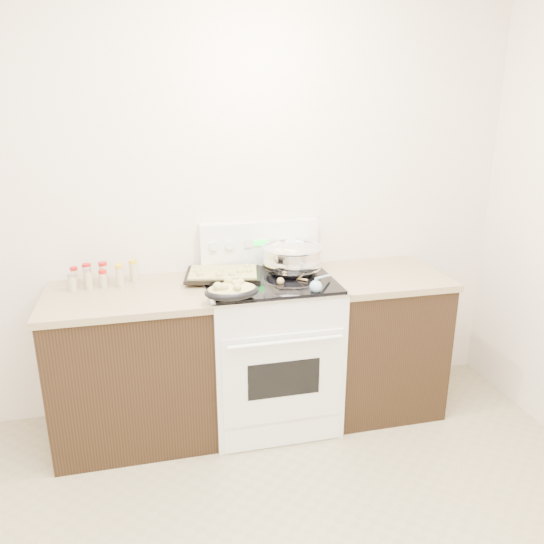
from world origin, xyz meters
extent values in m
cube|color=#F1E3D0|center=(0.00, 1.77, 1.35)|extent=(4.00, 0.05, 2.70)
cube|color=black|center=(-0.48, 1.43, 0.44)|extent=(0.90, 0.64, 0.88)
cube|color=brown|center=(-0.48, 1.43, 0.90)|extent=(0.93, 0.67, 0.04)
cube|color=black|center=(1.08, 1.43, 0.44)|extent=(0.70, 0.64, 0.88)
cube|color=brown|center=(1.08, 1.43, 0.90)|extent=(0.73, 0.67, 0.04)
cube|color=white|center=(0.35, 1.42, 0.46)|extent=(0.76, 0.66, 0.92)
cube|color=white|center=(0.35, 1.08, 0.45)|extent=(0.70, 0.01, 0.55)
cube|color=black|center=(0.35, 1.08, 0.46)|extent=(0.42, 0.01, 0.22)
cylinder|color=white|center=(0.35, 1.04, 0.70)|extent=(0.65, 0.02, 0.02)
cube|color=white|center=(0.35, 1.09, 0.08)|extent=(0.70, 0.01, 0.14)
cube|color=silver|center=(0.35, 1.42, 0.93)|extent=(0.78, 0.68, 0.01)
cube|color=black|center=(0.35, 1.42, 0.94)|extent=(0.74, 0.64, 0.01)
cube|color=white|center=(0.35, 1.72, 1.08)|extent=(0.76, 0.07, 0.28)
cylinder|color=white|center=(0.05, 1.67, 1.10)|extent=(0.06, 0.02, 0.06)
cylinder|color=white|center=(0.15, 1.67, 1.10)|extent=(0.06, 0.02, 0.06)
cylinder|color=white|center=(0.55, 1.67, 1.10)|extent=(0.06, 0.02, 0.06)
cylinder|color=white|center=(0.65, 1.67, 1.10)|extent=(0.06, 0.02, 0.06)
cube|color=#19E533|center=(0.35, 1.67, 1.10)|extent=(0.09, 0.00, 0.04)
cube|color=silver|center=(0.27, 1.67, 1.10)|extent=(0.05, 0.00, 0.05)
cube|color=silver|center=(0.43, 1.67, 1.10)|extent=(0.05, 0.00, 0.05)
ellipsoid|color=silver|center=(0.51, 1.50, 1.02)|extent=(0.42, 0.42, 0.22)
cylinder|color=silver|center=(0.51, 1.50, 0.95)|extent=(0.20, 0.20, 0.01)
torus|color=silver|center=(0.51, 1.50, 1.11)|extent=(0.37, 0.37, 0.02)
cylinder|color=silver|center=(0.51, 1.50, 1.04)|extent=(0.35, 0.35, 0.12)
cylinder|color=brown|center=(0.51, 1.50, 1.09)|extent=(0.33, 0.33, 0.00)
cube|color=#FBE6B9|center=(0.41, 1.46, 1.10)|extent=(0.03, 0.03, 0.02)
cube|color=#FBE6B9|center=(0.48, 1.41, 1.10)|extent=(0.04, 0.04, 0.03)
cube|color=#FBE6B9|center=(0.41, 1.42, 1.10)|extent=(0.03, 0.03, 0.02)
cube|color=#FBE6B9|center=(0.42, 1.60, 1.10)|extent=(0.03, 0.03, 0.02)
cube|color=#FBE6B9|center=(0.45, 1.43, 1.10)|extent=(0.05, 0.05, 0.03)
cube|color=#FBE6B9|center=(0.48, 1.37, 1.10)|extent=(0.04, 0.04, 0.03)
cube|color=#FBE6B9|center=(0.55, 1.59, 1.10)|extent=(0.03, 0.03, 0.02)
cube|color=#FBE6B9|center=(0.46, 1.53, 1.10)|extent=(0.04, 0.04, 0.02)
cube|color=#FBE6B9|center=(0.51, 1.43, 1.10)|extent=(0.03, 0.03, 0.03)
cube|color=#FBE6B9|center=(0.46, 1.40, 1.10)|extent=(0.04, 0.04, 0.03)
cube|color=#FBE6B9|center=(0.45, 1.63, 1.10)|extent=(0.03, 0.03, 0.02)
cube|color=#FBE6B9|center=(0.40, 1.44, 1.10)|extent=(0.05, 0.05, 0.03)
ellipsoid|color=black|center=(0.07, 1.14, 0.98)|extent=(0.32, 0.24, 0.08)
ellipsoid|color=tan|center=(0.07, 1.14, 1.00)|extent=(0.29, 0.21, 0.06)
sphere|color=tan|center=(-0.01, 1.11, 1.03)|extent=(0.04, 0.04, 0.04)
sphere|color=tan|center=(0.03, 1.10, 1.03)|extent=(0.05, 0.05, 0.05)
sphere|color=tan|center=(0.06, 1.19, 1.03)|extent=(0.05, 0.05, 0.05)
sphere|color=tan|center=(0.11, 1.14, 1.03)|extent=(0.04, 0.04, 0.04)
sphere|color=tan|center=(0.00, 1.11, 1.03)|extent=(0.05, 0.05, 0.05)
sphere|color=tan|center=(0.09, 1.14, 1.03)|extent=(0.04, 0.04, 0.04)
sphere|color=tan|center=(0.09, 1.08, 1.03)|extent=(0.04, 0.04, 0.04)
sphere|color=tan|center=(0.13, 1.15, 1.03)|extent=(0.04, 0.04, 0.04)
cube|color=black|center=(0.08, 1.53, 0.95)|extent=(0.50, 0.39, 0.02)
cube|color=tan|center=(0.08, 1.53, 0.97)|extent=(0.44, 0.34, 0.02)
sphere|color=tan|center=(0.23, 1.48, 0.98)|extent=(0.04, 0.04, 0.04)
sphere|color=tan|center=(0.12, 1.44, 0.98)|extent=(0.04, 0.04, 0.04)
sphere|color=tan|center=(0.18, 1.48, 0.98)|extent=(0.04, 0.04, 0.04)
sphere|color=tan|center=(-0.06, 1.48, 0.98)|extent=(0.04, 0.04, 0.04)
sphere|color=tan|center=(-0.07, 1.55, 0.98)|extent=(0.04, 0.04, 0.04)
sphere|color=tan|center=(0.07, 1.52, 0.98)|extent=(0.04, 0.04, 0.04)
sphere|color=tan|center=(0.06, 1.45, 0.98)|extent=(0.04, 0.04, 0.04)
sphere|color=tan|center=(0.05, 1.45, 0.98)|extent=(0.05, 0.05, 0.05)
sphere|color=tan|center=(0.24, 1.58, 0.98)|extent=(0.04, 0.04, 0.04)
sphere|color=tan|center=(-0.06, 1.57, 0.98)|extent=(0.04, 0.04, 0.04)
cylinder|color=#AB884E|center=(0.46, 1.40, 0.95)|extent=(0.18, 0.19, 0.01)
sphere|color=#AB884E|center=(0.39, 1.32, 0.96)|extent=(0.04, 0.04, 0.04)
sphere|color=#86B5C9|center=(0.55, 1.15, 0.97)|extent=(0.07, 0.07, 0.07)
cylinder|color=#86B5C9|center=(0.62, 1.23, 0.99)|extent=(0.16, 0.19, 0.06)
cylinder|color=#BFB28C|center=(-0.78, 1.64, 0.97)|extent=(0.04, 0.04, 0.09)
cylinder|color=#B21414|center=(-0.78, 1.64, 1.02)|extent=(0.04, 0.04, 0.02)
cylinder|color=#BFB28C|center=(-0.70, 1.63, 0.97)|extent=(0.05, 0.05, 0.11)
cylinder|color=#B21414|center=(-0.70, 1.63, 1.04)|extent=(0.05, 0.05, 0.02)
cylinder|color=#BFB28C|center=(-0.61, 1.63, 0.98)|extent=(0.05, 0.05, 0.11)
cylinder|color=#B21414|center=(-0.61, 1.63, 1.04)|extent=(0.05, 0.05, 0.02)
cylinder|color=#BFB28C|center=(-0.52, 1.62, 0.97)|extent=(0.04, 0.04, 0.10)
cylinder|color=gold|center=(-0.52, 1.62, 1.03)|extent=(0.04, 0.04, 0.02)
cylinder|color=#BFB28C|center=(-0.44, 1.63, 0.98)|extent=(0.05, 0.05, 0.11)
cylinder|color=gold|center=(-0.44, 1.63, 1.04)|extent=(0.05, 0.05, 0.02)
cylinder|color=#BFB28C|center=(-0.78, 1.53, 0.96)|extent=(0.04, 0.04, 0.09)
cylinder|color=#B2B2B7|center=(-0.78, 1.53, 1.02)|extent=(0.05, 0.05, 0.02)
cylinder|color=#BFB28C|center=(-0.69, 1.54, 0.97)|extent=(0.04, 0.04, 0.11)
cylinder|color=#B2B2B7|center=(-0.69, 1.54, 1.04)|extent=(0.04, 0.04, 0.02)
cylinder|color=#BFB28C|center=(-0.61, 1.55, 0.96)|extent=(0.04, 0.04, 0.09)
cylinder|color=#B21414|center=(-0.61, 1.55, 1.02)|extent=(0.04, 0.04, 0.02)
cylinder|color=#BFB28C|center=(-0.52, 1.55, 0.98)|extent=(0.04, 0.04, 0.11)
cylinder|color=gold|center=(-0.52, 1.55, 1.04)|extent=(0.05, 0.05, 0.02)
camera|label=1|loc=(-0.33, -1.49, 1.96)|focal=35.00mm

